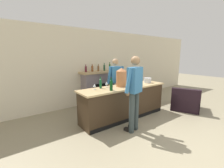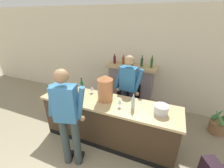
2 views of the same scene
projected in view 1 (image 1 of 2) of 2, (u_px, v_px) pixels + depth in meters
ground_plane at (184, 148)px, 2.99m from camera, size 24.00×24.00×0.00m
wall_back_panel at (93, 67)px, 5.64m from camera, size 12.00×0.07×2.75m
bar_counter at (124, 102)px, 4.41m from camera, size 2.76×0.71×0.94m
fireplace_stone at (98, 87)px, 5.61m from camera, size 1.36×0.52×1.57m
armchair_black at (185, 102)px, 5.11m from camera, size 1.19×1.16×0.77m
potted_plant_corner at (145, 91)px, 6.65m from camera, size 0.44×0.41×0.77m
person_customer at (134, 91)px, 3.49m from camera, size 0.64×0.37×1.81m
person_bartender at (115, 82)px, 4.99m from camera, size 0.66×0.33×1.72m
copper_dispenser at (121, 77)px, 4.27m from camera, size 0.30×0.34×0.53m
ice_bucket_steel at (147, 80)px, 4.88m from camera, size 0.25×0.25×0.16m
wine_bottle_riesling_slim at (111, 85)px, 3.77m from camera, size 0.08×0.08×0.34m
wine_bottle_merlot_tall at (138, 80)px, 4.56m from camera, size 0.06×0.06×0.31m
wine_bottle_burgundy_dark at (101, 83)px, 4.04m from camera, size 0.07×0.07×0.32m
wine_glass_near_bucket at (94, 85)px, 3.89m from camera, size 0.08×0.08×0.16m
wine_glass_by_dispenser at (107, 83)px, 4.20m from camera, size 0.08×0.08×0.16m
wine_glass_front_left at (134, 82)px, 4.39m from camera, size 0.07×0.07×0.16m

